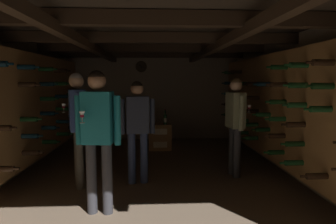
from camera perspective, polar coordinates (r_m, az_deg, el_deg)
name	(u,v)px	position (r m, az deg, el deg)	size (l,w,h in m)	color
ground_plane	(154,178)	(4.84, -2.82, -13.00)	(8.40, 8.40, 0.00)	#7A6651
room_shell	(154,91)	(4.84, -2.90, 4.17)	(4.72, 6.52, 2.41)	gray
wine_crate_stack	(160,137)	(6.67, -1.60, -4.95)	(0.52, 0.35, 0.60)	olive
display_bottle	(165,118)	(6.55, -0.57, -1.28)	(0.08, 0.08, 0.35)	#194723
person_host_center	(137,123)	(4.41, -6.10, -2.14)	(0.54, 0.26, 1.59)	#232D4C
person_guest_mid_left	(77,118)	(4.44, -17.62, -1.20)	(0.40, 0.51, 1.71)	#4C473D
person_guest_mid_right	(235,117)	(4.86, 13.27, -1.06)	(0.36, 0.54, 1.64)	#2D2D33
person_guest_near_left	(98,128)	(3.46, -13.78, -3.09)	(0.54, 0.33, 1.71)	#2D2D33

